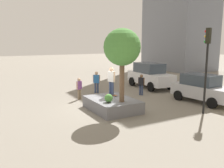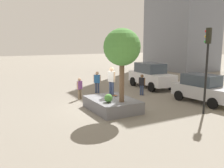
# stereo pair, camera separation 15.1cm
# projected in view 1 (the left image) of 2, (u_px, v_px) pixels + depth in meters

# --- Properties ---
(ground_plane) EXTENTS (120.00, 120.00, 0.00)m
(ground_plane) POSITION_uv_depth(u_px,v_px,m) (105.00, 109.00, 14.96)
(ground_plane) COLOR gray
(planter_ledge) EXTENTS (3.34, 2.45, 0.70)m
(planter_ledge) POSITION_uv_depth(u_px,v_px,m) (112.00, 104.00, 14.57)
(planter_ledge) COLOR slate
(planter_ledge) RESTS_ON ground
(plaza_tree) EXTENTS (2.06, 2.06, 4.12)m
(plaza_tree) POSITION_uv_depth(u_px,v_px,m) (122.00, 48.00, 13.26)
(plaza_tree) COLOR brown
(plaza_tree) RESTS_ON planter_ledge
(boxwood_shrub) EXTENTS (0.47, 0.47, 0.47)m
(boxwood_shrub) POSITION_uv_depth(u_px,v_px,m) (109.00, 98.00, 13.66)
(boxwood_shrub) COLOR #4C8C3D
(boxwood_shrub) RESTS_ON planter_ledge
(skateboard) EXTENTS (0.81, 0.53, 0.07)m
(skateboard) POSITION_uv_depth(u_px,v_px,m) (111.00, 95.00, 15.28)
(skateboard) COLOR brown
(skateboard) RESTS_ON planter_ledge
(skateboarder) EXTENTS (0.57, 0.33, 1.75)m
(skateboarder) POSITION_uv_depth(u_px,v_px,m) (111.00, 79.00, 15.10)
(skateboarder) COLOR navy
(skateboarder) RESTS_ON skateboard
(police_car) EXTENTS (4.82, 2.41, 2.20)m
(police_car) POSITION_uv_depth(u_px,v_px,m) (150.00, 75.00, 21.59)
(police_car) COLOR white
(police_car) RESTS_ON ground
(sedan_parked) EXTENTS (4.27, 2.28, 1.91)m
(sedan_parked) POSITION_uv_depth(u_px,v_px,m) (202.00, 88.00, 16.39)
(sedan_parked) COLOR #B7B7BC
(sedan_parked) RESTS_ON ground
(traffic_light_corner) EXTENTS (0.37, 0.35, 4.83)m
(traffic_light_corner) POSITION_uv_depth(u_px,v_px,m) (207.00, 57.00, 13.38)
(traffic_light_corner) COLOR black
(traffic_light_corner) RESTS_ON ground
(pedestrian_crossing) EXTENTS (0.35, 0.48, 1.55)m
(pedestrian_crossing) POSITION_uv_depth(u_px,v_px,m) (79.00, 87.00, 17.20)
(pedestrian_crossing) COLOR #847056
(pedestrian_crossing) RESTS_ON ground
(passerby_with_bag) EXTENTS (0.44, 0.49, 1.74)m
(passerby_with_bag) POSITION_uv_depth(u_px,v_px,m) (96.00, 81.00, 19.28)
(passerby_with_bag) COLOR navy
(passerby_with_bag) RESTS_ON ground
(bystander_watching) EXTENTS (0.50, 0.36, 1.61)m
(bystander_watching) POSITION_uv_depth(u_px,v_px,m) (141.00, 83.00, 18.54)
(bystander_watching) COLOR navy
(bystander_watching) RESTS_ON ground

